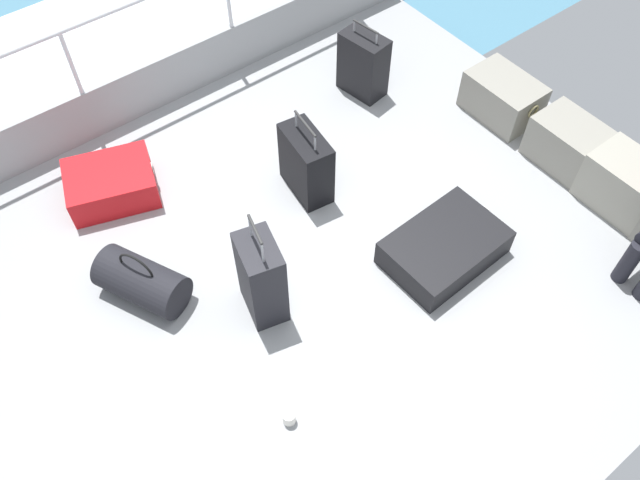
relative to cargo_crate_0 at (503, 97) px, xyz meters
The scene contains 14 objects.
ground_plane 2.17m from the cargo_crate_0, 82.01° to the right, with size 4.40×5.20×0.06m, color #939699.
gunwale_port 2.84m from the cargo_crate_0, 131.19° to the right, with size 0.06×5.20×0.45m, color #939699.
railing_port 2.90m from the cargo_crate_0, 131.19° to the right, with size 0.04×4.20×1.02m.
sea_wake 3.97m from the cargo_crate_0, 147.07° to the right, with size 12.00×12.00×0.01m.
cargo_crate_0 is the anchor object (origin of this frame).
cargo_crate_1 0.71m from the cargo_crate_0, ahead, with size 0.63×0.40×0.38m.
cargo_crate_2 1.24m from the cargo_crate_0, ahead, with size 0.60×0.40×0.42m.
suitcase_0 1.84m from the cargo_crate_0, 100.31° to the right, with size 0.49×0.29×0.69m.
suitcase_1 2.70m from the cargo_crate_0, 82.70° to the right, with size 0.40×0.32×0.87m.
suitcase_2 1.20m from the cargo_crate_0, 142.13° to the right, with size 0.43×0.29×0.66m.
suitcase_3 3.25m from the cargo_crate_0, 111.34° to the right, with size 0.68×0.77×0.26m.
suitcase_4 1.64m from the cargo_crate_0, 61.13° to the right, with size 0.59×0.84×0.23m.
duffel_bag 3.28m from the cargo_crate_0, 94.12° to the right, with size 0.68×0.54×0.45m.
paper_cup 3.22m from the cargo_crate_0, 69.97° to the right, with size 0.08×0.08×0.10m, color white.
Camera 1 is at (2.06, -1.62, 3.83)m, focal length 36.35 mm.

